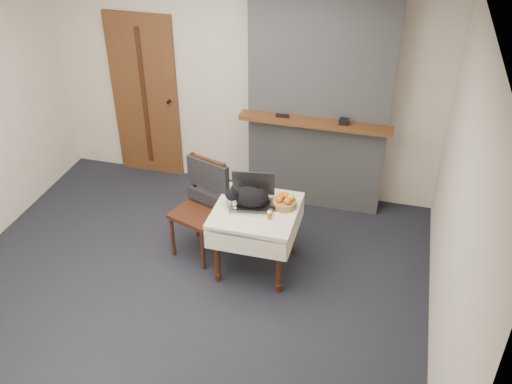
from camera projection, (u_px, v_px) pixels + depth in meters
ground at (186, 288)px, 5.45m from camera, size 4.50×4.50×0.00m
room_shell at (192, 98)px, 4.86m from camera, size 4.52×4.01×2.61m
door at (145, 97)px, 6.76m from camera, size 0.82×0.10×2.00m
chimney at (320, 97)px, 6.04m from camera, size 1.62×0.48×2.60m
side_table at (256, 218)px, 5.40m from camera, size 0.78×0.78×0.70m
laptop at (252, 197)px, 5.37m from camera, size 0.46×0.41×0.30m
cat at (250, 198)px, 5.31m from camera, size 0.50×0.32×0.24m
cream_jar at (226, 205)px, 5.33m from camera, size 0.06×0.06×0.07m
pill_bottle at (269, 215)px, 5.18m from camera, size 0.04×0.04×0.08m
fruit_basket at (285, 202)px, 5.34m from camera, size 0.23×0.23×0.13m
desk_clutter at (282, 207)px, 5.36m from camera, size 0.14×0.03×0.01m
chair at (204, 194)px, 5.63m from camera, size 0.58×0.57×1.02m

